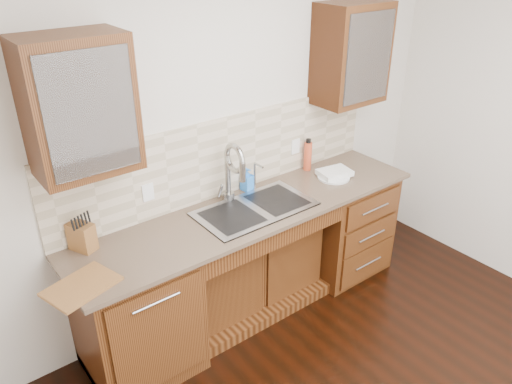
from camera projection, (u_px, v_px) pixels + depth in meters
wall_back at (222, 135)px, 3.59m from camera, size 4.00×0.10×2.70m
base_cabinet_left at (137, 314)px, 3.24m from camera, size 0.70×0.62×0.88m
base_cabinet_center at (246, 266)px, 3.86m from camera, size 1.20×0.44×0.70m
base_cabinet_right at (341, 222)px, 4.27m from camera, size 0.70×0.62×0.88m
countertop at (254, 210)px, 3.53m from camera, size 2.70×0.65×0.03m
backsplash at (227, 156)px, 3.61m from camera, size 2.70×0.02×0.59m
sink at (255, 219)px, 3.55m from camera, size 0.84×0.46×0.19m
faucet at (228, 175)px, 3.55m from camera, size 0.04×0.04×0.40m
filter_tap at (255, 175)px, 3.73m from camera, size 0.02×0.02×0.24m
upper_cabinet_left at (79, 106)px, 2.64m from camera, size 0.55×0.34×0.75m
upper_cabinet_right at (351, 54)px, 3.78m from camera, size 0.55×0.34×0.75m
outlet_left at (148, 192)px, 3.29m from camera, size 0.08×0.01×0.12m
outlet_right at (295, 146)px, 3.99m from camera, size 0.08×0.01×0.12m
soap_bottle at (247, 179)px, 3.74m from camera, size 0.09×0.09×0.18m
water_bottle at (308, 156)px, 4.05m from camera, size 0.08×0.08×0.24m
plate at (334, 177)px, 3.96m from camera, size 0.31×0.31×0.01m
dish_towel at (335, 173)px, 3.97m from camera, size 0.28×0.23×0.04m
knife_block at (82, 237)px, 3.03m from camera, size 0.16×0.19×0.18m
cutting_board at (82, 286)px, 2.74m from camera, size 0.43×0.36×0.02m
cup_left_a at (52, 120)px, 2.58m from camera, size 0.17×0.17×0.10m
cup_left_b at (91, 113)px, 2.70m from camera, size 0.13×0.13×0.10m
cup_right_a at (336, 64)px, 3.72m from camera, size 0.15×0.15×0.09m
cup_right_b at (360, 59)px, 3.86m from camera, size 0.14×0.14×0.10m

